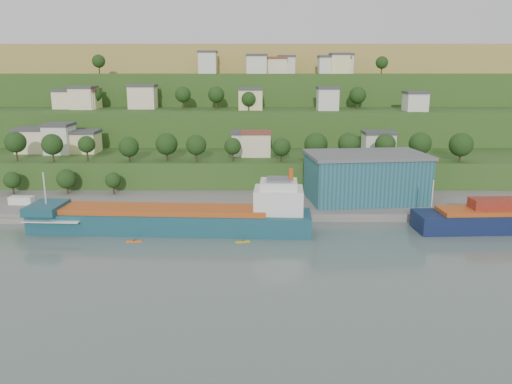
{
  "coord_description": "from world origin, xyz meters",
  "views": [
    {
      "loc": [
        6.47,
        -101.98,
        35.88
      ],
      "look_at": [
        6.09,
        15.0,
        7.57
      ],
      "focal_mm": 35.0,
      "sensor_mm": 36.0,
      "label": 1
    }
  ],
  "objects_px": {
    "warehouse": "(365,177)",
    "caravan": "(22,202)",
    "cargo_ship_near": "(180,220)",
    "kayak_orange": "(134,241)"
  },
  "relations": [
    {
      "from": "warehouse",
      "to": "caravan",
      "type": "xyz_separation_m",
      "value": [
        -90.9,
        -4.72,
        -5.81
      ]
    },
    {
      "from": "warehouse",
      "to": "cargo_ship_near",
      "type": "bearing_deg",
      "value": -162.61
    },
    {
      "from": "caravan",
      "to": "warehouse",
      "type": "bearing_deg",
      "value": 6.95
    },
    {
      "from": "warehouse",
      "to": "kayak_orange",
      "type": "height_order",
      "value": "warehouse"
    },
    {
      "from": "cargo_ship_near",
      "to": "kayak_orange",
      "type": "relative_size",
      "value": 19.2
    },
    {
      "from": "cargo_ship_near",
      "to": "kayak_orange",
      "type": "height_order",
      "value": "cargo_ship_near"
    },
    {
      "from": "cargo_ship_near",
      "to": "caravan",
      "type": "bearing_deg",
      "value": 162.66
    },
    {
      "from": "warehouse",
      "to": "caravan",
      "type": "distance_m",
      "value": 91.21
    },
    {
      "from": "warehouse",
      "to": "caravan",
      "type": "relative_size",
      "value": 5.4
    },
    {
      "from": "cargo_ship_near",
      "to": "caravan",
      "type": "distance_m",
      "value": 46.97
    }
  ]
}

